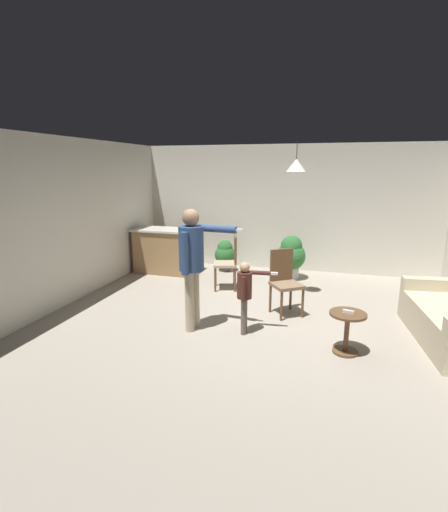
{
  "coord_description": "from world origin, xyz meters",
  "views": [
    {
      "loc": [
        0.98,
        -5.06,
        2.22
      ],
      "look_at": [
        -0.46,
        -0.09,
        1.0
      ],
      "focal_mm": 26.48,
      "sensor_mm": 36.0,
      "label": 1
    }
  ],
  "objects_px": {
    "potted_plant_by_wall": "(225,254)",
    "spare_remote_on_table": "(348,312)",
    "potted_plant_corner": "(291,255)",
    "side_table_by_couch": "(347,328)",
    "dining_chair_by_counter": "(229,260)",
    "person_child": "(245,290)",
    "person_adult": "(192,256)",
    "dining_chair_near_wall": "(285,279)",
    "kitchen_counter": "(164,251)"
  },
  "relations": [
    {
      "from": "dining_chair_near_wall",
      "to": "dining_chair_by_counter",
      "type": "bearing_deg",
      "value": -75.4
    },
    {
      "from": "potted_plant_by_wall",
      "to": "spare_remote_on_table",
      "type": "xyz_separation_m",
      "value": [
        2.46,
        -3.23,
        0.16
      ]
    },
    {
      "from": "person_adult",
      "to": "side_table_by_couch",
      "type": "bearing_deg",
      "value": 90.52
    },
    {
      "from": "dining_chair_by_counter",
      "to": "person_adult",
      "type": "bearing_deg",
      "value": 163.59
    },
    {
      "from": "potted_plant_corner",
      "to": "potted_plant_by_wall",
      "type": "xyz_separation_m",
      "value": [
        -1.45,
        0.18,
        -0.11
      ]
    },
    {
      "from": "dining_chair_by_counter",
      "to": "side_table_by_couch",
      "type": "bearing_deg",
      "value": -151.22
    },
    {
      "from": "side_table_by_couch",
      "to": "dining_chair_near_wall",
      "type": "height_order",
      "value": "dining_chair_near_wall"
    },
    {
      "from": "person_adult",
      "to": "dining_chair_by_counter",
      "type": "distance_m",
      "value": 1.94
    },
    {
      "from": "spare_remote_on_table",
      "to": "dining_chair_by_counter",
      "type": "bearing_deg",
      "value": 135.09
    },
    {
      "from": "side_table_by_couch",
      "to": "dining_chair_by_counter",
      "type": "height_order",
      "value": "dining_chair_by_counter"
    },
    {
      "from": "kitchen_counter",
      "to": "spare_remote_on_table",
      "type": "distance_m",
      "value": 4.6
    },
    {
      "from": "kitchen_counter",
      "to": "side_table_by_couch",
      "type": "relative_size",
      "value": 2.42
    },
    {
      "from": "dining_chair_near_wall",
      "to": "spare_remote_on_table",
      "type": "height_order",
      "value": "dining_chair_near_wall"
    },
    {
      "from": "kitchen_counter",
      "to": "person_child",
      "type": "bearing_deg",
      "value": -46.99
    },
    {
      "from": "dining_chair_near_wall",
      "to": "potted_plant_corner",
      "type": "relative_size",
      "value": 1.13
    },
    {
      "from": "kitchen_counter",
      "to": "dining_chair_by_counter",
      "type": "xyz_separation_m",
      "value": [
        1.64,
        -0.73,
        0.07
      ]
    },
    {
      "from": "person_adult",
      "to": "spare_remote_on_table",
      "type": "height_order",
      "value": "person_adult"
    },
    {
      "from": "side_table_by_couch",
      "to": "potted_plant_corner",
      "type": "xyz_separation_m",
      "value": [
        -1.01,
        3.04,
        0.16
      ]
    },
    {
      "from": "kitchen_counter",
      "to": "potted_plant_by_wall",
      "type": "xyz_separation_m",
      "value": [
        1.22,
        0.47,
        -0.1
      ]
    },
    {
      "from": "side_table_by_couch",
      "to": "person_child",
      "type": "height_order",
      "value": "person_child"
    },
    {
      "from": "person_child",
      "to": "spare_remote_on_table",
      "type": "distance_m",
      "value": 1.34
    },
    {
      "from": "potted_plant_corner",
      "to": "spare_remote_on_table",
      "type": "relative_size",
      "value": 6.83
    },
    {
      "from": "person_child",
      "to": "potted_plant_corner",
      "type": "bearing_deg",
      "value": 168.39
    },
    {
      "from": "dining_chair_by_counter",
      "to": "potted_plant_by_wall",
      "type": "bearing_deg",
      "value": 3.01
    },
    {
      "from": "potted_plant_corner",
      "to": "person_child",
      "type": "bearing_deg",
      "value": -96.19
    },
    {
      "from": "side_table_by_couch",
      "to": "person_adult",
      "type": "bearing_deg",
      "value": 175.62
    },
    {
      "from": "side_table_by_couch",
      "to": "spare_remote_on_table",
      "type": "xyz_separation_m",
      "value": [
        0.0,
        -0.01,
        0.21
      ]
    },
    {
      "from": "kitchen_counter",
      "to": "dining_chair_near_wall",
      "type": "bearing_deg",
      "value": -30.83
    },
    {
      "from": "person_child",
      "to": "potted_plant_by_wall",
      "type": "xyz_separation_m",
      "value": [
        -1.14,
        3.0,
        -0.24
      ]
    },
    {
      "from": "person_child",
      "to": "dining_chair_by_counter",
      "type": "distance_m",
      "value": 1.95
    },
    {
      "from": "dining_chair_near_wall",
      "to": "potted_plant_corner",
      "type": "xyz_separation_m",
      "value": [
        -0.11,
        1.94,
        -0.06
      ]
    },
    {
      "from": "dining_chair_near_wall",
      "to": "potted_plant_by_wall",
      "type": "relative_size",
      "value": 1.46
    },
    {
      "from": "person_adult",
      "to": "dining_chair_near_wall",
      "type": "distance_m",
      "value": 1.56
    },
    {
      "from": "spare_remote_on_table",
      "to": "side_table_by_couch",
      "type": "bearing_deg",
      "value": 104.36
    },
    {
      "from": "side_table_by_couch",
      "to": "dining_chair_by_counter",
      "type": "relative_size",
      "value": 0.52
    },
    {
      "from": "person_child",
      "to": "spare_remote_on_table",
      "type": "bearing_deg",
      "value": 74.91
    },
    {
      "from": "potted_plant_by_wall",
      "to": "spare_remote_on_table",
      "type": "distance_m",
      "value": 4.06
    },
    {
      "from": "dining_chair_near_wall",
      "to": "spare_remote_on_table",
      "type": "distance_m",
      "value": 1.42
    },
    {
      "from": "side_table_by_couch",
      "to": "dining_chair_near_wall",
      "type": "relative_size",
      "value": 0.52
    },
    {
      "from": "person_child",
      "to": "dining_chair_by_counter",
      "type": "relative_size",
      "value": 1.0
    },
    {
      "from": "side_table_by_couch",
      "to": "person_child",
      "type": "distance_m",
      "value": 1.37
    },
    {
      "from": "kitchen_counter",
      "to": "potted_plant_by_wall",
      "type": "relative_size",
      "value": 1.84
    },
    {
      "from": "dining_chair_by_counter",
      "to": "spare_remote_on_table",
      "type": "height_order",
      "value": "dining_chair_by_counter"
    },
    {
      "from": "dining_chair_by_counter",
      "to": "person_child",
      "type": "bearing_deg",
      "value": -174.62
    },
    {
      "from": "person_child",
      "to": "potted_plant_by_wall",
      "type": "distance_m",
      "value": 3.22
    },
    {
      "from": "dining_chair_by_counter",
      "to": "spare_remote_on_table",
      "type": "bearing_deg",
      "value": -151.29
    },
    {
      "from": "side_table_by_couch",
      "to": "person_child",
      "type": "relative_size",
      "value": 0.52
    },
    {
      "from": "dining_chair_near_wall",
      "to": "potted_plant_corner",
      "type": "bearing_deg",
      "value": -122.76
    },
    {
      "from": "spare_remote_on_table",
      "to": "potted_plant_by_wall",
      "type": "bearing_deg",
      "value": 127.32
    },
    {
      "from": "dining_chair_by_counter",
      "to": "potted_plant_corner",
      "type": "bearing_deg",
      "value": -61.89
    }
  ]
}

